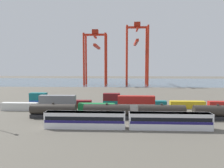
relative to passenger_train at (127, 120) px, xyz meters
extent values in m
plane|color=#5B564C|center=(0.77, 60.81, -2.14)|extent=(420.00, 420.00, 0.00)
cube|color=#475B6B|center=(0.77, 156.26, -2.14)|extent=(400.00, 110.00, 0.01)
cube|color=silver|center=(-10.11, 0.00, -0.19)|extent=(19.33, 3.10, 3.90)
cube|color=navy|center=(-10.11, 0.00, -0.29)|extent=(18.94, 3.14, 0.64)
cube|color=black|center=(-10.11, 0.00, 0.49)|extent=(18.56, 3.13, 0.90)
cube|color=slate|center=(-10.11, 0.00, 1.58)|extent=(19.14, 2.85, 0.36)
cube|color=silver|center=(10.11, 0.00, -0.19)|extent=(19.33, 3.10, 3.90)
cube|color=navy|center=(10.11, 0.00, -0.29)|extent=(18.94, 3.14, 0.64)
cube|color=black|center=(10.11, 0.00, 0.49)|extent=(18.56, 3.13, 0.90)
cube|color=slate|center=(10.11, 0.00, 1.58)|extent=(19.14, 2.85, 0.36)
cube|color=#232326|center=(-21.03, 9.55, -1.59)|extent=(13.11, 2.50, 1.10)
cylinder|color=#2D2823|center=(-21.03, 9.55, 0.43)|extent=(13.11, 2.95, 2.95)
cylinder|color=#2D2823|center=(-21.03, 9.55, 2.08)|extent=(0.70, 0.70, 0.36)
cube|color=#232326|center=(-5.58, 9.55, -1.59)|extent=(13.11, 2.50, 1.10)
cylinder|color=#2D2823|center=(-5.58, 9.55, 0.43)|extent=(13.11, 2.95, 2.95)
cylinder|color=#2D2823|center=(-5.58, 9.55, 2.08)|extent=(0.70, 0.70, 0.36)
cube|color=#232326|center=(9.87, 9.55, -1.59)|extent=(13.11, 2.50, 1.10)
cylinder|color=#2D2823|center=(9.87, 9.55, 0.43)|extent=(13.11, 2.95, 2.95)
cylinder|color=#2D2823|center=(9.87, 9.55, 2.08)|extent=(0.70, 0.70, 0.36)
cube|color=#232326|center=(25.31, 9.55, -1.59)|extent=(13.11, 2.50, 1.10)
cylinder|color=#2D2823|center=(25.31, 9.55, 0.43)|extent=(13.11, 2.95, 2.95)
cylinder|color=#2D2823|center=(25.31, 9.55, 2.08)|extent=(0.70, 0.70, 0.36)
cube|color=silver|center=(-35.93, 19.59, -0.84)|extent=(12.10, 2.44, 2.60)
cube|color=slate|center=(-22.84, 19.59, -0.84)|extent=(12.10, 2.44, 2.60)
cube|color=slate|center=(-22.84, 19.59, 1.76)|extent=(12.10, 2.44, 2.60)
cube|color=#197538|center=(-9.74, 19.59, -0.84)|extent=(12.10, 2.44, 2.60)
cube|color=silver|center=(3.35, 19.59, -0.84)|extent=(12.10, 2.44, 2.60)
cube|color=#AD211C|center=(3.35, 19.59, 1.76)|extent=(12.10, 2.44, 2.60)
cube|color=#1C4299|center=(-31.89, 25.80, -0.84)|extent=(6.04, 2.44, 2.60)
cube|color=#146066|center=(-31.89, 25.80, 1.76)|extent=(6.04, 2.44, 2.60)
cube|color=maroon|center=(-18.46, 25.80, -0.84)|extent=(12.10, 2.44, 2.60)
cube|color=#146066|center=(-5.03, 25.80, -0.84)|extent=(6.04, 2.44, 2.60)
cube|color=maroon|center=(-5.03, 25.80, 1.76)|extent=(6.04, 2.44, 2.60)
cube|color=#146066|center=(8.40, 25.80, -0.84)|extent=(12.10, 2.44, 2.60)
cube|color=gold|center=(21.82, 25.80, -0.84)|extent=(12.10, 2.44, 2.60)
cylinder|color=red|center=(-31.23, 115.37, 18.11)|extent=(1.50, 1.50, 40.51)
cylinder|color=red|center=(-14.46, 115.37, 18.11)|extent=(1.50, 1.50, 40.51)
cylinder|color=red|center=(-31.23, 125.44, 18.11)|extent=(1.50, 1.50, 40.51)
cylinder|color=red|center=(-14.46, 125.44, 18.11)|extent=(1.50, 1.50, 40.51)
cube|color=red|center=(-22.85, 120.40, 37.56)|extent=(18.38, 1.20, 1.60)
cube|color=red|center=(-22.85, 120.40, 35.96)|extent=(1.20, 11.67, 1.60)
cube|color=red|center=(-22.85, 132.38, 29.19)|extent=(2.00, 34.23, 2.00)
cube|color=maroon|center=(-22.85, 120.40, 39.96)|extent=(4.80, 4.00, 3.20)
cylinder|color=red|center=(2.10, 114.43, 20.81)|extent=(1.50, 1.50, 45.92)
cylinder|color=red|center=(18.04, 114.43, 20.81)|extent=(1.50, 1.50, 45.92)
cylinder|color=red|center=(2.10, 126.37, 20.81)|extent=(1.50, 1.50, 45.92)
cylinder|color=red|center=(18.04, 126.37, 20.81)|extent=(1.50, 1.50, 45.92)
cube|color=red|center=(10.07, 120.40, 42.97)|extent=(17.54, 1.20, 1.60)
cube|color=red|center=(10.07, 120.40, 41.37)|extent=(1.20, 13.54, 1.60)
cube|color=red|center=(10.07, 133.42, 32.61)|extent=(2.00, 37.20, 2.00)
cube|color=maroon|center=(10.07, 120.40, 45.37)|extent=(4.80, 4.00, 3.20)
camera|label=1|loc=(-1.11, -50.49, 12.74)|focal=34.40mm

